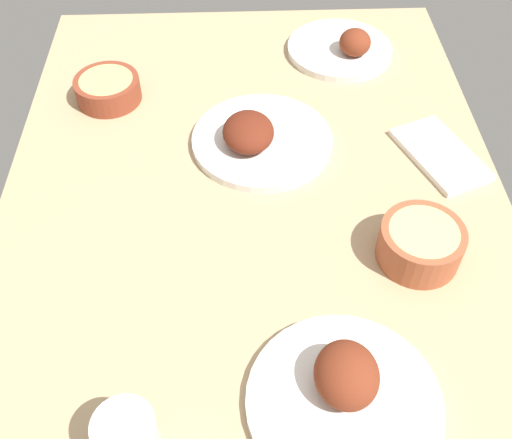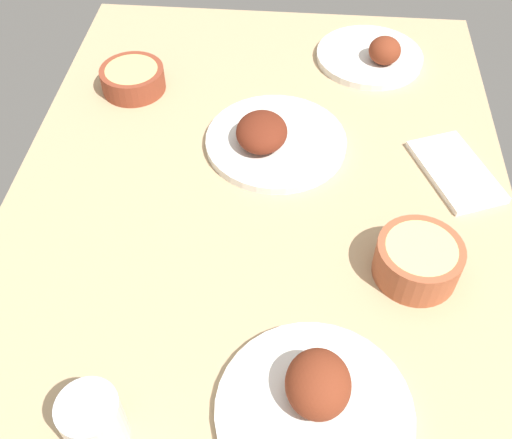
# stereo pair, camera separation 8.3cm
# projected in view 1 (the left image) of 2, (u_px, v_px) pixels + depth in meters

# --- Properties ---
(dining_table) EXTENTS (1.40, 0.90, 0.04)m
(dining_table) POSITION_uv_depth(u_px,v_px,m) (256.00, 235.00, 1.03)
(dining_table) COLOR tan
(dining_table) RESTS_ON ground
(plate_far_side) EXTENTS (0.27, 0.27, 0.07)m
(plate_far_side) POSITION_uv_depth(u_px,v_px,m) (257.00, 138.00, 1.13)
(plate_far_side) COLOR silver
(plate_far_side) RESTS_ON dining_table
(plate_near_viewer) EXTENTS (0.26, 0.26, 0.08)m
(plate_near_viewer) POSITION_uv_depth(u_px,v_px,m) (345.00, 393.00, 0.79)
(plate_near_viewer) COLOR silver
(plate_near_viewer) RESTS_ON dining_table
(plate_center_main) EXTENTS (0.24, 0.24, 0.07)m
(plate_center_main) POSITION_uv_depth(u_px,v_px,m) (343.00, 48.00, 1.34)
(plate_center_main) COLOR silver
(plate_center_main) RESTS_ON dining_table
(bowl_potatoes) EXTENTS (0.13, 0.13, 0.06)m
(bowl_potatoes) POSITION_uv_depth(u_px,v_px,m) (421.00, 243.00, 0.94)
(bowl_potatoes) COLOR #A35133
(bowl_potatoes) RESTS_ON dining_table
(bowl_pasta) EXTENTS (0.13, 0.13, 0.05)m
(bowl_pasta) POSITION_uv_depth(u_px,v_px,m) (108.00, 88.00, 1.22)
(bowl_pasta) COLOR brown
(bowl_pasta) RESTS_ON dining_table
(folded_napkin) EXTENTS (0.22, 0.17, 0.01)m
(folded_napkin) POSITION_uv_depth(u_px,v_px,m) (440.00, 154.00, 1.12)
(folded_napkin) COLOR white
(folded_napkin) RESTS_ON dining_table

